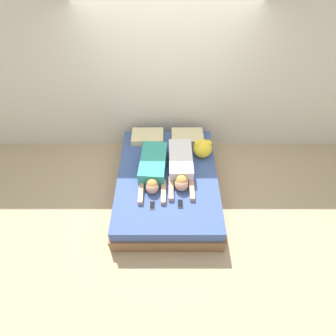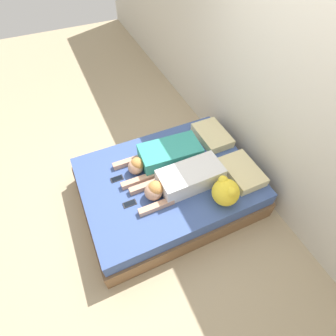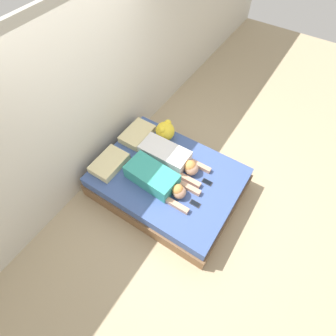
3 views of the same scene
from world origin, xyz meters
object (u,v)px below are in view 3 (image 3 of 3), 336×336
cell_phone_right (207,182)px  plush_toy (165,131)px  person_right (171,157)px  pillow_head_left (109,163)px  person_left (157,179)px  cell_phone_left (195,204)px  bed (168,182)px  pillow_head_right (137,134)px

cell_phone_right → plush_toy: (0.39, 0.98, 0.16)m
plush_toy → person_right: bearing=-137.2°
pillow_head_left → person_left: bearing=-80.5°
person_right → cell_phone_left: size_ratio=7.08×
pillow_head_left → cell_phone_left: pillow_head_left is taller
cell_phone_left → plush_toy: size_ratio=0.47×
person_left → plush_toy: 0.88m
bed → pillow_head_right: pillow_head_right is taller
pillow_head_right → pillow_head_left: bearing=180.0°
pillow_head_right → plush_toy: (0.22, -0.39, 0.10)m
person_right → cell_phone_left: bearing=-122.1°
bed → cell_phone_right: (0.18, -0.55, 0.24)m
person_left → plush_toy: size_ratio=3.38×
pillow_head_right → person_left: person_left is taller
cell_phone_right → plush_toy: size_ratio=0.47×
person_right → cell_phone_right: bearing=-91.9°
bed → person_right: size_ratio=1.99×
bed → cell_phone_left: (-0.21, -0.58, 0.24)m
bed → plush_toy: bearing=36.7°
cell_phone_left → plush_toy: (0.78, 1.00, 0.16)m
pillow_head_right → cell_phone_left: (-0.56, -1.39, -0.05)m
pillow_head_left → person_right: bearing=-52.8°
bed → plush_toy: 0.81m
bed → pillow_head_left: (-0.35, 0.82, 0.29)m
cell_phone_right → cell_phone_left: bearing=-176.4°
person_right → plush_toy: 0.50m
pillow_head_right → person_right: (-0.14, -0.73, 0.06)m
bed → person_right: (0.21, 0.09, 0.34)m
pillow_head_right → cell_phone_left: bearing=-111.9°
plush_toy → pillow_head_left: bearing=157.0°
bed → person_left: person_left is taller
bed → person_right: 0.41m
pillow_head_left → person_right: (0.55, -0.73, 0.06)m
pillow_head_right → person_left: (-0.57, -0.77, 0.06)m
pillow_head_left → cell_phone_left: bearing=-84.4°
pillow_head_left → person_left: (0.13, -0.77, 0.06)m
cell_phone_left → cell_phone_right: 0.40m
bed → plush_toy: (0.57, 0.43, 0.39)m
cell_phone_right → bed: bearing=108.4°
pillow_head_left → plush_toy: (0.92, -0.39, 0.10)m
pillow_head_right → plush_toy: plush_toy is taller
person_left → person_right: 0.43m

